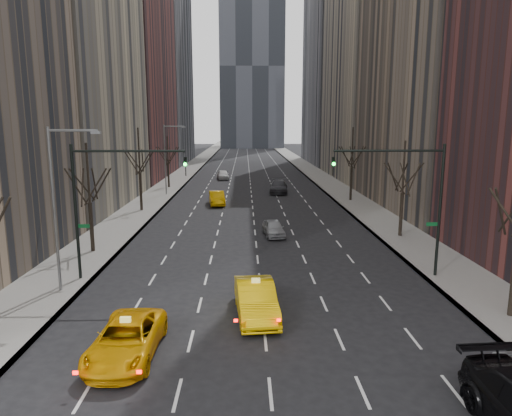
{
  "coord_description": "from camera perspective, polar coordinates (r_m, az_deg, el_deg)",
  "views": [
    {
      "loc": [
        -0.86,
        -14.5,
        9.31
      ],
      "look_at": [
        -0.09,
        16.78,
        3.5
      ],
      "focal_mm": 32.0,
      "sensor_mm": 36.0,
      "label": 1
    }
  ],
  "objects": [
    {
      "name": "streetlight_near",
      "position": [
        26.71,
        -23.34,
        1.71
      ],
      "size": [
        2.83,
        0.22,
        9.0
      ],
      "color": "slate",
      "rests_on": "ground"
    },
    {
      "name": "far_car_white",
      "position": [
        77.46,
        -4.16,
        4.17
      ],
      "size": [
        2.38,
        4.76,
        1.56
      ],
      "primitive_type": "imported",
      "rotation": [
        0.0,
        0.0,
        0.12
      ],
      "color": "silver",
      "rests_on": "ground"
    },
    {
      "name": "bld_right_deep",
      "position": [
        113.48,
        10.65,
        20.35
      ],
      "size": [
        14.0,
        30.0,
        58.0
      ],
      "primitive_type": "cube",
      "color": "slate",
      "rests_on": "ground"
    },
    {
      "name": "far_suv_grey",
      "position": [
        62.05,
        2.84,
        2.67
      ],
      "size": [
        2.83,
        6.01,
        1.7
      ],
      "primitive_type": "imported",
      "rotation": [
        0.0,
        0.0,
        -0.08
      ],
      "color": "#29292D",
      "rests_on": "ground"
    },
    {
      "name": "streetlight_far",
      "position": [
        60.44,
        -10.99,
        6.83
      ],
      "size": [
        2.83,
        0.22,
        9.0
      ],
      "color": "slate",
      "rests_on": "ground"
    },
    {
      "name": "tree_rw_b",
      "position": [
        39.1,
        17.82,
        1.79
      ],
      "size": [
        3.36,
        3.5,
        7.82
      ],
      "color": "black",
      "rests_on": "ground"
    },
    {
      "name": "bld_left_far",
      "position": [
        84.06,
        -16.51,
        18.79
      ],
      "size": [
        14.0,
        28.0,
        44.0
      ],
      "primitive_type": "cube",
      "color": "brown",
      "rests_on": "ground"
    },
    {
      "name": "ground",
      "position": [
        17.25,
        1.82,
        -22.15
      ],
      "size": [
        400.0,
        400.0,
        0.0
      ],
      "primitive_type": "plane",
      "color": "black",
      "rests_on": "ground"
    },
    {
      "name": "tree_lw_b",
      "position": [
        34.8,
        -20.05,
        0.63
      ],
      "size": [
        3.36,
        3.5,
        7.82
      ],
      "color": "black",
      "rests_on": "ground"
    },
    {
      "name": "traffic_mast_right",
      "position": [
        28.56,
        19.05,
        2.25
      ],
      "size": [
        6.69,
        0.39,
        8.0
      ],
      "color": "black",
      "rests_on": "ground"
    },
    {
      "name": "bld_right_far",
      "position": [
        83.11,
        15.27,
        21.05
      ],
      "size": [
        14.0,
        28.0,
        50.0
      ],
      "primitive_type": "cube",
      "color": "tan",
      "rests_on": "ground"
    },
    {
      "name": "bld_left_deep",
      "position": [
        114.29,
        -12.62,
        20.71
      ],
      "size": [
        14.0,
        30.0,
        60.0
      ],
      "primitive_type": "cube",
      "color": "slate",
      "rests_on": "ground"
    },
    {
      "name": "silver_sedan_ahead",
      "position": [
        38.34,
        2.2,
        -2.5
      ],
      "size": [
        1.97,
        4.09,
        1.35
      ],
      "primitive_type": "imported",
      "rotation": [
        0.0,
        0.0,
        0.1
      ],
      "color": "#93959A",
      "rests_on": "ground"
    },
    {
      "name": "far_taxi",
      "position": [
        53.01,
        -4.92,
        1.23
      ],
      "size": [
        2.27,
        4.95,
        1.57
      ],
      "primitive_type": "imported",
      "rotation": [
        0.0,
        0.0,
        0.13
      ],
      "color": "#D99704",
      "rests_on": "ground"
    },
    {
      "name": "taxi_suv",
      "position": [
        19.83,
        -15.89,
        -15.52
      ],
      "size": [
        2.59,
        5.39,
        1.48
      ],
      "primitive_type": "imported",
      "rotation": [
        0.0,
        0.0,
        -0.02
      ],
      "color": "#E79F04",
      "rests_on": "ground"
    },
    {
      "name": "taxi_sedan",
      "position": [
        22.7,
        -0.02,
        -11.34
      ],
      "size": [
        2.26,
        5.34,
        1.71
      ],
      "primitive_type": "imported",
      "rotation": [
        0.0,
        0.0,
        0.09
      ],
      "color": "#FFC605",
      "rests_on": "ground"
    },
    {
      "name": "sidewalk_left",
      "position": [
        85.76,
        -9.06,
        4.21
      ],
      "size": [
        4.5,
        320.0,
        0.15
      ],
      "primitive_type": "cube",
      "color": "slate",
      "rests_on": "ground"
    },
    {
      "name": "tree_rw_c",
      "position": [
        56.24,
        11.86,
        4.92
      ],
      "size": [
        3.36,
        3.5,
        8.74
      ],
      "color": "black",
      "rests_on": "ground"
    },
    {
      "name": "traffic_mast_left",
      "position": [
        28.01,
        -18.53,
        2.13
      ],
      "size": [
        6.69,
        0.39,
        8.0
      ],
      "color": "black",
      "rests_on": "ground"
    },
    {
      "name": "sidewalk_right",
      "position": [
        86.01,
        7.39,
        4.27
      ],
      "size": [
        4.5,
        320.0,
        0.15
      ],
      "primitive_type": "cube",
      "color": "slate",
      "rests_on": "ground"
    },
    {
      "name": "tree_lw_d",
      "position": [
        67.67,
        -10.93,
        5.46
      ],
      "size": [
        3.36,
        3.5,
        7.36
      ],
      "color": "black",
      "rests_on": "ground"
    },
    {
      "name": "tree_lw_c",
      "position": [
        50.04,
        -14.3,
        4.15
      ],
      "size": [
        3.36,
        3.5,
        8.74
      ],
      "color": "black",
      "rests_on": "ground"
    }
  ]
}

